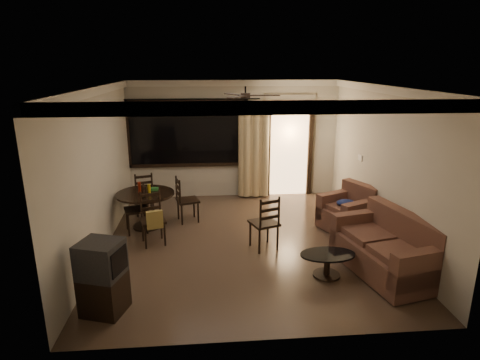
{
  "coord_description": "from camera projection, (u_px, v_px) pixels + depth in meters",
  "views": [
    {
      "loc": [
        -0.67,
        -6.75,
        3.16
      ],
      "look_at": [
        -0.07,
        0.2,
        1.13
      ],
      "focal_mm": 30.0,
      "sensor_mm": 36.0,
      "label": 1
    }
  ],
  "objects": [
    {
      "name": "ground",
      "position": [
        245.0,
        242.0,
        7.39
      ],
      "size": [
        5.5,
        5.5,
        0.0
      ],
      "primitive_type": "plane",
      "color": "#7F6651",
      "rests_on": "ground"
    },
    {
      "name": "room_shell",
      "position": [
        265.0,
        128.0,
        8.63
      ],
      "size": [
        5.5,
        6.7,
        5.5
      ],
      "color": "beige",
      "rests_on": "ground"
    },
    {
      "name": "dining_table",
      "position": [
        146.0,
        200.0,
        7.93
      ],
      "size": [
        1.14,
        1.14,
        0.93
      ],
      "rotation": [
        0.0,
        0.0,
        0.28
      ],
      "color": "black",
      "rests_on": "ground"
    },
    {
      "name": "dining_chair_west",
      "position": [
        137.0,
        218.0,
        7.77
      ],
      "size": [
        0.52,
        0.52,
        0.95
      ],
      "rotation": [
        0.0,
        0.0,
        -1.29
      ],
      "color": "black",
      "rests_on": "ground"
    },
    {
      "name": "dining_chair_east",
      "position": [
        187.0,
        208.0,
        8.29
      ],
      "size": [
        0.52,
        0.52,
        0.95
      ],
      "rotation": [
        0.0,
        0.0,
        1.85
      ],
      "color": "black",
      "rests_on": "ground"
    },
    {
      "name": "dining_chair_south",
      "position": [
        153.0,
        228.0,
        7.23
      ],
      "size": [
        0.52,
        0.56,
        0.95
      ],
      "rotation": [
        0.0,
        0.0,
        0.28
      ],
      "color": "black",
      "rests_on": "ground"
    },
    {
      "name": "dining_chair_north",
      "position": [
        144.0,
        201.0,
        8.72
      ],
      "size": [
        0.52,
        0.52,
        0.95
      ],
      "rotation": [
        0.0,
        0.0,
        3.42
      ],
      "color": "black",
      "rests_on": "ground"
    },
    {
      "name": "tv_cabinet",
      "position": [
        103.0,
        277.0,
        5.18
      ],
      "size": [
        0.64,
        0.61,
        1.0
      ],
      "rotation": [
        0.0,
        0.0,
        -0.31
      ],
      "color": "black",
      "rests_on": "ground"
    },
    {
      "name": "sofa",
      "position": [
        388.0,
        250.0,
        6.23
      ],
      "size": [
        1.29,
        1.9,
        0.93
      ],
      "rotation": [
        0.0,
        0.0,
        0.22
      ],
      "color": "#4F2C25",
      "rests_on": "ground"
    },
    {
      "name": "armchair",
      "position": [
        349.0,
        212.0,
        7.86
      ],
      "size": [
        1.16,
        1.16,
        0.88
      ],
      "rotation": [
        0.0,
        0.0,
        0.43
      ],
      "color": "#4F2C25",
      "rests_on": "ground"
    },
    {
      "name": "coffee_table",
      "position": [
        327.0,
        261.0,
        6.14
      ],
      "size": [
        0.85,
        0.51,
        0.37
      ],
      "rotation": [
        0.0,
        0.0,
        0.3
      ],
      "color": "black",
      "rests_on": "ground"
    },
    {
      "name": "side_chair",
      "position": [
        264.0,
        233.0,
        7.06
      ],
      "size": [
        0.56,
        0.56,
        1.0
      ],
      "rotation": [
        0.0,
        0.0,
        3.49
      ],
      "color": "black",
      "rests_on": "ground"
    }
  ]
}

